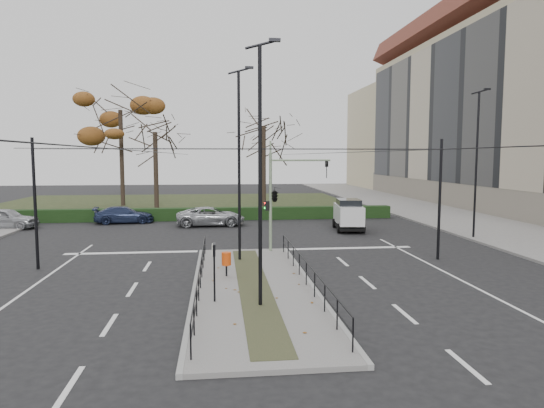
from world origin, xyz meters
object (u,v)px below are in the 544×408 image
Objects in this scene: info_panel at (214,256)px; white_van at (348,214)px; parked_car_first at (5,218)px; parked_car_third at (124,215)px; traffic_light at (276,194)px; rust_tree at (120,110)px; parked_car_fourth at (211,216)px; streetlamp_median_near at (261,173)px; bare_tree_near at (155,138)px; litter_bin at (226,259)px; streetlamp_median_far at (240,163)px; streetlamp_sidewalk at (477,162)px; bare_tree_center at (264,132)px.

white_van is (9.20, 16.32, -0.59)m from info_panel.
parked_car_first is 8.13m from parked_car_third.
rust_tree reaches higher than traffic_light.
streetlamp_median_near is at bearing -176.45° from parked_car_fourth.
bare_tree_near is (1.40, 8.82, 6.27)m from parked_car_third.
traffic_light is at bearing -147.71° from parked_car_third.
parked_car_first is at bearing 149.32° from traffic_light.
litter_bin is 0.10× the size of bare_tree_near.
parked_car_third is at bearing 112.59° from litter_bin.
bare_tree_near is at bearing 112.34° from traffic_light.
bare_tree_near is (-5.31, 11.00, 6.21)m from parked_car_fourth.
info_panel is 0.22× the size of streetlamp_median_far.
streetlamp_sidewalk is at bearing -33.20° from white_van.
bare_tree_center is at bearing -54.19° from parked_car_third.
rust_tree is at bearing -14.26° from parked_car_first.
rust_tree is at bearing 116.39° from traffic_light.
streetlamp_median_near is 1.99× the size of parked_car_first.
streetlamp_median_far reaches higher than info_panel.
parked_car_third is at bearing 161.37° from white_van.
parked_car_first is at bearing -109.20° from rust_tree.
parked_car_third is at bearing 70.01° from parked_car_fourth.
streetlamp_median_far is 2.09× the size of parked_car_first.
streetlamp_sidewalk is at bearing 19.03° from streetlamp_median_far.
traffic_light reaches higher than parked_car_fourth.
litter_bin is 0.11× the size of streetlamp_sidewalk.
rust_tree is at bearing 107.58° from streetlamp_median_near.
litter_bin is at bearing -151.92° from streetlamp_sidewalk.
bare_tree_near reaches higher than parked_car_third.
rust_tree reaches higher than parked_car_fourth.
parked_car_first is 1.07× the size of white_van.
parked_car_first is at bearing 133.77° from litter_bin.
rust_tree is 14.80m from bare_tree_center.
parked_car_third is 10.91m from bare_tree_near.
bare_tree_near reaches higher than traffic_light.
white_van is at bearing -74.85° from bare_tree_center.
streetlamp_median_near is 33.51m from bare_tree_center.
parked_car_third is at bearing -69.69° from parked_car_first.
info_panel is at bearing -100.05° from streetlamp_median_far.
parked_car_third is at bearing 156.70° from streetlamp_sidewalk.
rust_tree is at bearing 111.12° from streetlamp_median_far.
litter_bin is at bearing -131.29° from parked_car_first.
info_panel is at bearing -168.27° from parked_car_third.
white_van is at bearing -111.13° from parked_car_fourth.
streetlamp_median_far is at bearing -157.48° from parked_car_third.
streetlamp_sidewalk is 2.07× the size of parked_car_first.
bare_tree_near is (-21.75, 18.79, 2.12)m from streetlamp_sidewalk.
white_van is at bearing -43.83° from bare_tree_near.
streetlamp_median_near is at bearing -21.06° from info_panel.
streetlamp_median_far is 0.94× the size of bare_tree_near.
parked_car_first is 24.40m from white_van.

